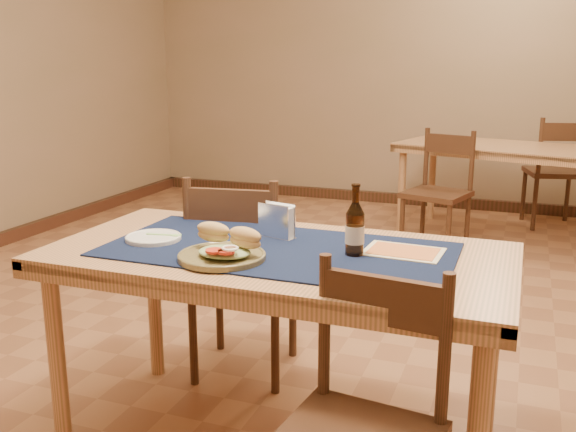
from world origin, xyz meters
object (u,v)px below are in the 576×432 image
(back_table, at_px, (503,156))
(napkin_holder, at_px, (277,222))
(chair_main_far, at_px, (242,273))
(sandwich_plate, at_px, (224,250))
(beer_bottle, at_px, (355,229))
(main_table, at_px, (278,273))
(chair_main_near, at_px, (361,430))

(back_table, distance_m, napkin_holder, 3.21)
(chair_main_far, xyz_separation_m, sandwich_plate, (0.23, -0.63, 0.30))
(chair_main_far, bearing_deg, sandwich_plate, -69.97)
(beer_bottle, bearing_deg, main_table, -174.34)
(napkin_holder, bearing_deg, back_table, 77.98)
(back_table, bearing_deg, napkin_holder, -102.02)
(main_table, bearing_deg, beer_bottle, 5.66)
(back_table, height_order, chair_main_near, chair_main_near)
(chair_main_far, xyz_separation_m, chair_main_near, (0.79, -0.97, -0.03))
(main_table, distance_m, napkin_holder, 0.21)
(napkin_holder, bearing_deg, beer_bottle, -18.60)
(chair_main_near, xyz_separation_m, sandwich_plate, (-0.56, 0.35, 0.33))
(back_table, relative_size, chair_main_near, 1.97)
(main_table, relative_size, back_table, 0.93)
(sandwich_plate, xyz_separation_m, napkin_holder, (0.06, 0.31, 0.03))
(napkin_holder, bearing_deg, chair_main_far, 132.76)
(beer_bottle, height_order, napkin_holder, beer_bottle)
(main_table, xyz_separation_m, chair_main_far, (-0.35, 0.45, -0.19))
(back_table, distance_m, beer_bottle, 3.27)
(sandwich_plate, bearing_deg, chair_main_far, 110.03)
(chair_main_near, relative_size, sandwich_plate, 2.96)
(sandwich_plate, distance_m, beer_bottle, 0.44)
(chair_main_near, bearing_deg, napkin_holder, 126.95)
(chair_main_near, bearing_deg, beer_bottle, 107.36)
(back_table, bearing_deg, beer_bottle, -96.06)
(main_table, height_order, napkin_holder, napkin_holder)
(back_table, xyz_separation_m, chair_main_near, (-0.17, -3.80, -0.22))
(main_table, relative_size, beer_bottle, 6.62)
(sandwich_plate, relative_size, beer_bottle, 1.22)
(chair_main_far, distance_m, sandwich_plate, 0.73)
(sandwich_plate, bearing_deg, back_table, 78.00)
(chair_main_far, relative_size, napkin_holder, 6.07)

